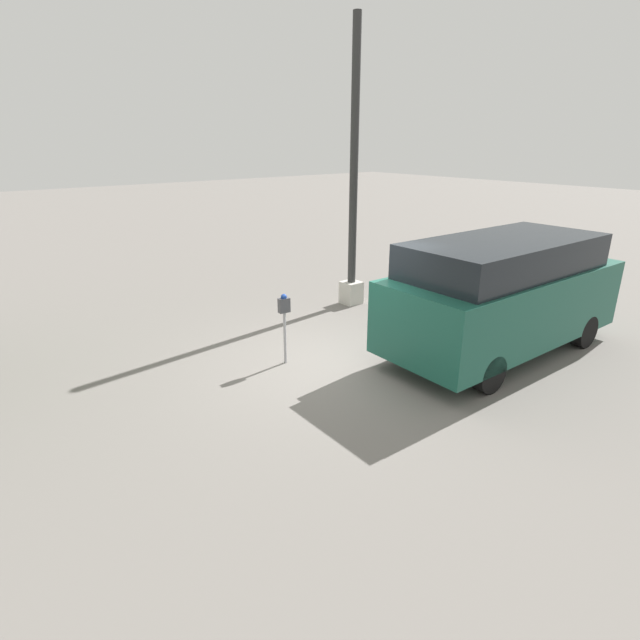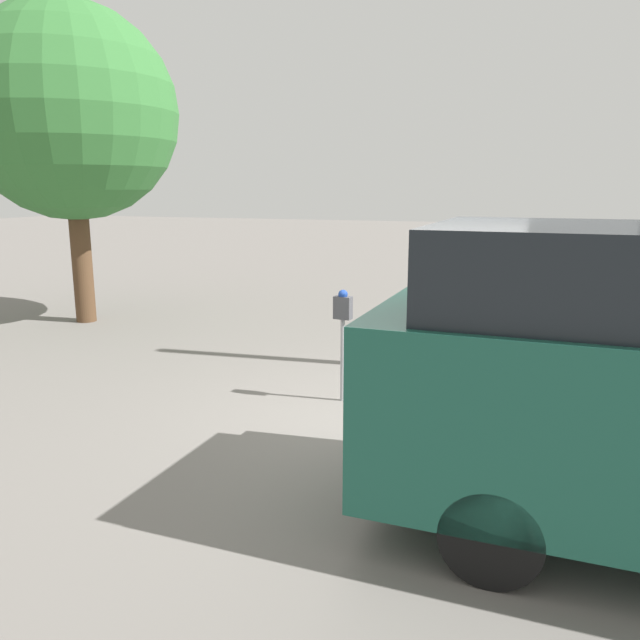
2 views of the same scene
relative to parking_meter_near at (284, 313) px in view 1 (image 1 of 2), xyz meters
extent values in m
plane|color=slate|center=(0.69, -0.60, -0.97)|extent=(80.00, 80.00, 0.00)
cylinder|color=#9E9EA3|center=(0.00, 0.00, -0.48)|extent=(0.05, 0.05, 0.97)
cube|color=#47474C|center=(0.00, 0.00, 0.14)|extent=(0.21, 0.13, 0.26)
sphere|color=navy|center=(0.00, 0.00, 0.29)|extent=(0.11, 0.11, 0.11)
cube|color=beige|center=(3.29, 1.86, -0.69)|extent=(0.44, 0.44, 0.55)
cylinder|color=#2D2D2D|center=(3.29, 1.86, 2.48)|extent=(0.19, 0.19, 5.80)
cube|color=#195142|center=(3.47, -2.11, -0.01)|extent=(5.02, 2.09, 1.27)
cube|color=black|center=(3.35, -2.11, 0.93)|extent=(4.02, 1.91, 0.60)
cube|color=orange|center=(5.93, -1.53, -0.49)|extent=(0.08, 0.12, 0.20)
cylinder|color=black|center=(5.04, -1.28, -0.64)|extent=(0.65, 0.25, 0.65)
cylinder|color=black|center=(4.99, -3.02, -0.64)|extent=(0.65, 0.25, 0.65)
cylinder|color=black|center=(1.95, -1.21, -0.64)|extent=(0.65, 0.25, 0.65)
cylinder|color=black|center=(1.91, -2.95, -0.64)|extent=(0.65, 0.25, 0.65)
camera|label=1|loc=(-4.70, -6.88, 2.88)|focal=28.00mm
camera|label=2|loc=(2.08, -6.62, 1.47)|focal=35.00mm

